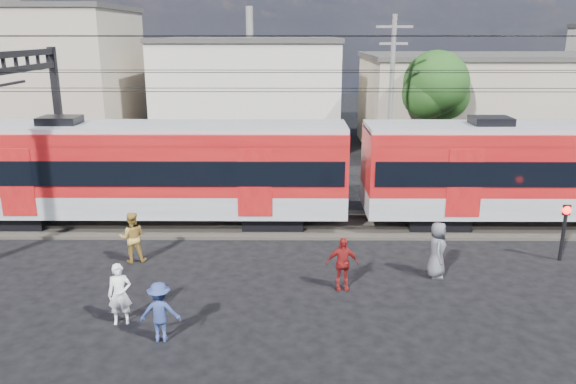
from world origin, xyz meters
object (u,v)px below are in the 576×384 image
Objects in this scene: commuter_train at (150,168)px; pedestrian_c at (160,312)px; pedestrian_a at (120,294)px; crossing_signal at (565,222)px.

pedestrian_c is at bearing -75.45° from commuter_train.
pedestrian_c is (1.28, -0.89, -0.05)m from pedestrian_a.
pedestrian_a is at bearing -82.64° from commuter_train.
commuter_train is at bearing 166.50° from crossing_signal.
pedestrian_c is 13.74m from crossing_signal.
crossing_signal is at bearing -159.52° from pedestrian_c.
crossing_signal reaches higher than pedestrian_a.
commuter_train is 31.45× the size of pedestrian_c.
pedestrian_a is 14.63m from crossing_signal.
pedestrian_c is at bearing -157.08° from crossing_signal.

